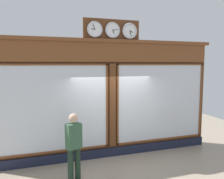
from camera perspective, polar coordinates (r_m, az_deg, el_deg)
shop_facade at (r=7.22m, az=-0.31°, el=-2.06°), size 6.89×0.42×4.20m
pedestrian at (r=5.91m, az=-9.37°, el=-13.07°), size 0.41×0.33×1.69m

